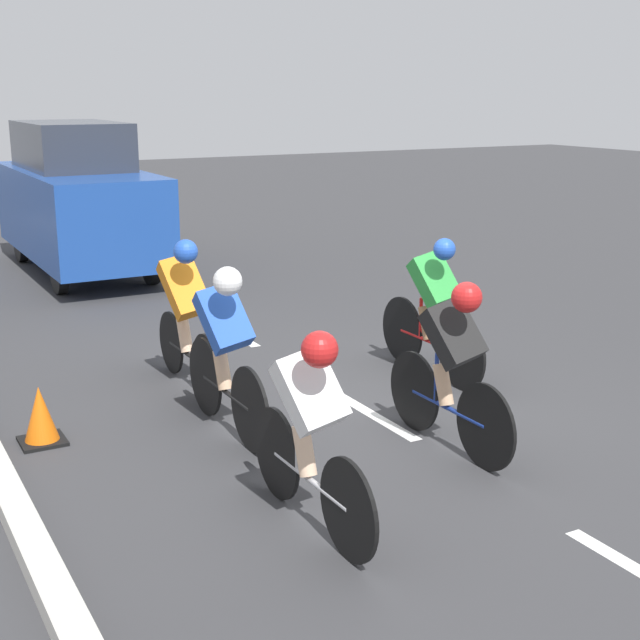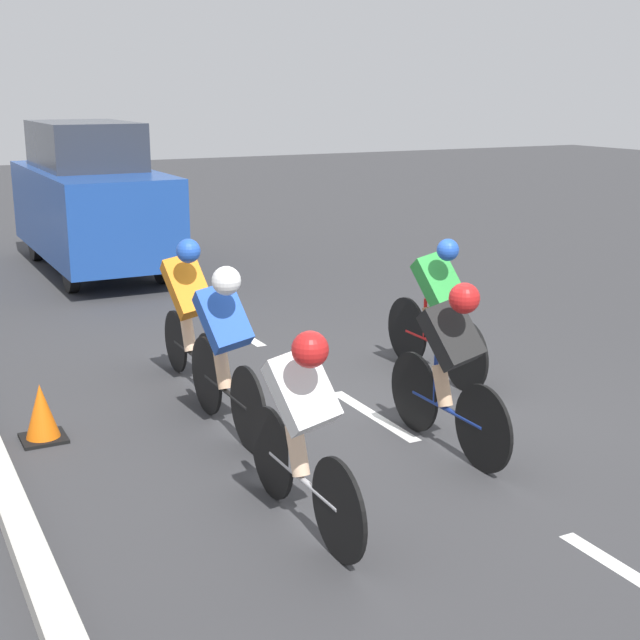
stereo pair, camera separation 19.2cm
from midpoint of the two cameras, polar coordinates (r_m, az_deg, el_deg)
The scene contains 11 objects.
ground_plane at distance 8.15m, azimuth 2.32°, elevation -5.87°, with size 60.00×60.00×0.00m, color #38383A.
lane_stripe_mid at distance 8.07m, azimuth 2.68°, elevation -6.06°, with size 0.12×1.40×0.01m, color white.
lane_stripe_far at distance 10.80m, azimuth -6.17°, elevation -0.78°, with size 0.12×1.40×0.01m, color white.
curb at distance 7.05m, azimuth -20.46°, elevation -9.57°, with size 0.20×27.45×0.14m, color beige.
cyclist_white at distance 5.75m, azimuth -1.56°, elevation -6.65°, with size 0.42×1.67×1.45m.
cyclist_orange at distance 8.63m, azimuth -9.23°, elevation 0.72°, with size 0.42×1.62×1.52m.
cyclist_black at distance 7.08m, azimuth 7.69°, elevation -2.60°, with size 0.43×1.64×1.46m.
cyclist_blue at distance 7.41m, azimuth -6.83°, elevation -1.65°, with size 0.41×1.67×1.50m.
cyclist_green at distance 8.93m, azimuth 6.64°, elevation 0.96°, with size 0.42×1.74×1.47m.
support_car at distance 14.69m, azimuth -15.63°, elevation 7.45°, with size 1.70×4.53×2.35m.
traffic_cone at distance 7.75m, azimuth -18.14°, elevation -5.86°, with size 0.36×0.36×0.49m.
Camera 1 is at (4.04, 6.49, 2.84)m, focal length 50.00 mm.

